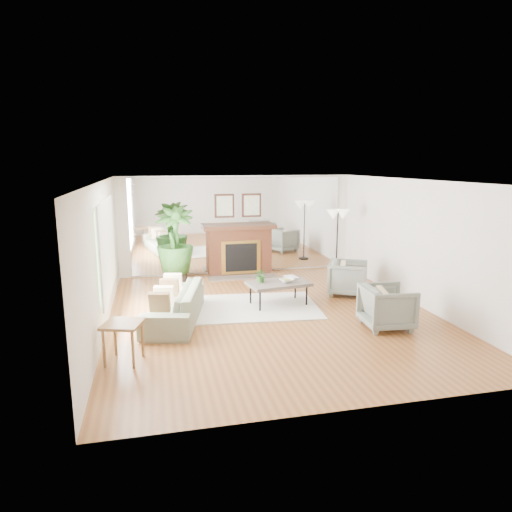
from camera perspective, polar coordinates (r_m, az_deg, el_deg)
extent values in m
plane|color=brown|center=(8.72, 2.05, -7.28)|extent=(7.00, 7.00, 0.00)
cube|color=silver|center=(8.17, -18.61, -0.11)|extent=(0.02, 7.00, 2.50)
cube|color=silver|center=(9.60, 19.62, 1.51)|extent=(0.02, 7.00, 2.50)
cube|color=silver|center=(11.76, -2.29, 3.92)|extent=(6.00, 0.02, 2.50)
cube|color=silver|center=(11.74, -2.27, 3.91)|extent=(5.40, 0.04, 2.40)
cube|color=#B2E09E|center=(8.54, -18.20, 1.09)|extent=(0.04, 2.40, 1.50)
cube|color=brown|center=(11.66, -2.07, 0.62)|extent=(1.60, 0.40, 1.20)
cube|color=gold|center=(11.48, -1.87, -0.16)|extent=(1.00, 0.04, 0.85)
cube|color=black|center=(11.46, -1.85, -0.18)|extent=(0.80, 0.04, 0.70)
cube|color=#564C44|center=(11.45, -1.72, -2.58)|extent=(1.70, 0.55, 0.03)
cube|color=#452416|center=(11.54, -2.08, 3.62)|extent=(1.85, 0.46, 0.10)
cube|color=black|center=(11.59, -3.97, 6.27)|extent=(0.50, 0.04, 0.60)
cube|color=black|center=(11.71, -0.56, 6.36)|extent=(0.50, 0.04, 0.60)
cube|color=silver|center=(9.09, -0.35, -6.38)|extent=(2.68, 2.04, 0.03)
cube|color=#564C44|center=(9.12, 2.84, -3.47)|extent=(1.30, 0.88, 0.06)
cylinder|color=black|center=(8.77, 0.51, -5.70)|extent=(0.04, 0.04, 0.42)
cylinder|color=black|center=(9.19, 6.34, -4.98)|extent=(0.04, 0.04, 0.42)
cylinder|color=black|center=(9.22, -0.68, -4.84)|extent=(0.04, 0.04, 0.42)
cylinder|color=black|center=(9.61, 4.93, -4.19)|extent=(0.04, 0.04, 0.42)
imported|color=gray|center=(8.39, -10.20, -5.97)|extent=(1.29, 2.28, 0.63)
imported|color=gray|center=(10.08, 11.44, -2.71)|extent=(1.09, 1.08, 0.74)
imported|color=gray|center=(8.25, 16.07, -6.14)|extent=(0.88, 0.86, 0.75)
cube|color=brown|center=(6.82, -16.34, -8.16)|extent=(0.65, 0.65, 0.04)
cylinder|color=brown|center=(6.82, -18.48, -10.91)|extent=(0.04, 0.04, 0.56)
cylinder|color=brown|center=(6.67, -15.13, -11.21)|extent=(0.04, 0.04, 0.56)
cylinder|color=brown|center=(7.17, -17.20, -9.69)|extent=(0.04, 0.04, 0.56)
cylinder|color=brown|center=(7.04, -14.00, -9.93)|extent=(0.04, 0.04, 0.56)
cylinder|color=black|center=(10.98, -9.98, -2.44)|extent=(0.53, 0.53, 0.38)
imported|color=#336826|center=(10.81, -10.14, 1.98)|extent=(1.02, 1.02, 1.57)
cylinder|color=black|center=(11.43, 9.93, -2.76)|extent=(0.29, 0.29, 0.04)
cylinder|color=black|center=(11.26, 10.08, 1.22)|extent=(0.03, 0.03, 1.65)
cone|color=#EFEACB|center=(11.10, 9.62, 5.14)|extent=(0.31, 0.31, 0.23)
cone|color=#EFEACB|center=(11.19, 10.80, 5.15)|extent=(0.31, 0.31, 0.23)
imported|color=#336826|center=(9.06, 0.65, -2.40)|extent=(0.31, 0.28, 0.29)
imported|color=brown|center=(9.11, 3.83, -3.08)|extent=(0.34, 0.34, 0.07)
imported|color=brown|center=(9.42, 3.86, -2.72)|extent=(0.28, 0.34, 0.02)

